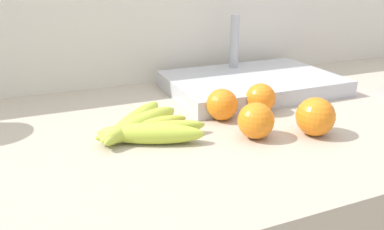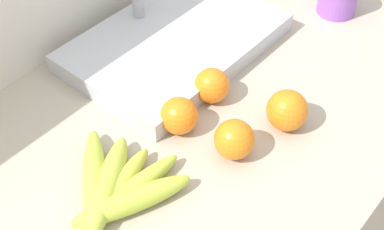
% 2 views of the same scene
% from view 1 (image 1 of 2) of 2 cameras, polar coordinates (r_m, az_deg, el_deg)
% --- Properties ---
extents(wall_back, '(2.24, 0.06, 1.30)m').
position_cam_1_polar(wall_back, '(1.18, -2.82, -3.86)').
color(wall_back, silver).
rests_on(wall_back, ground).
extents(banana_bunch, '(0.21, 0.22, 0.04)m').
position_cam_1_polar(banana_bunch, '(0.71, -7.35, -1.82)').
color(banana_bunch, '#BAD03F').
rests_on(banana_bunch, counter).
extents(orange_back_right, '(0.07, 0.07, 0.07)m').
position_cam_1_polar(orange_back_right, '(0.78, 4.59, 1.60)').
color(orange_back_right, orange).
rests_on(orange_back_right, counter).
extents(orange_back_left, '(0.07, 0.07, 0.07)m').
position_cam_1_polar(orange_back_left, '(0.74, 18.33, -0.24)').
color(orange_back_left, orange).
rests_on(orange_back_left, counter).
extents(orange_center, '(0.07, 0.07, 0.07)m').
position_cam_1_polar(orange_center, '(0.83, 10.43, 2.52)').
color(orange_center, orange).
rests_on(orange_center, counter).
extents(orange_right, '(0.07, 0.07, 0.07)m').
position_cam_1_polar(orange_right, '(0.70, 9.75, -0.86)').
color(orange_right, orange).
rests_on(orange_right, counter).
extents(sink_basin, '(0.43, 0.29, 0.18)m').
position_cam_1_polar(sink_basin, '(0.99, 9.04, 4.94)').
color(sink_basin, '#B7BABF').
rests_on(sink_basin, counter).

